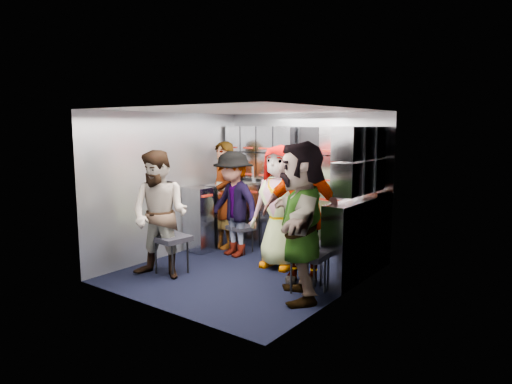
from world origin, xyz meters
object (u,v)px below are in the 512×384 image
Objects in this scene: jump_seat_near_right at (308,258)px; attendant_arc_c at (280,207)px; jump_seat_center at (287,234)px; jump_seat_mid_left at (241,229)px; attendant_standing at (223,195)px; jump_seat_mid_right at (309,247)px; jump_seat_near_left at (171,240)px; attendant_arc_b at (233,204)px; attendant_arc_d at (302,214)px; attendant_arc_e at (301,221)px; attendant_arc_a at (160,215)px.

jump_seat_near_right is 1.12m from attendant_arc_c.
jump_seat_mid_left is at bearing 176.68° from jump_seat_center.
jump_seat_mid_right is at bearing 11.27° from attendant_standing.
attendant_arc_b is (0.11, 1.13, 0.33)m from jump_seat_near_left.
attendant_arc_d is at bearing 6.20° from attendant_standing.
attendant_arc_d is at bearing -43.49° from jump_seat_center.
jump_seat_center is at bearing 147.74° from jump_seat_mid_right.
jump_seat_near_right is 0.57m from attendant_arc_d.
attendant_arc_e is (1.67, -1.05, 0.51)m from jump_seat_mid_left.
attendant_standing is 1.97m from attendant_arc_d.
attendant_arc_c reaches higher than jump_seat_mid_left.
attendant_arc_a is at bearing -168.58° from attendant_arc_d.
jump_seat_mid_right is 0.28× the size of attendant_arc_a.
attendant_arc_e reaches higher than jump_seat_mid_left.
attendant_arc_b is at bearing -6.00° from attendant_standing.
attendant_standing reaches higher than jump_seat_mid_right.
attendant_arc_a is at bearing -123.78° from jump_seat_center.
jump_seat_near_left is 1.49m from attendant_standing.
attendant_arc_b is (-1.42, 0.23, 0.37)m from jump_seat_mid_right.
attendant_standing is 1.08× the size of attendant_arc_b.
attendant_arc_b is at bearing 170.89° from jump_seat_mid_right.
jump_seat_center is (0.96, 1.26, -0.02)m from jump_seat_near_left.
jump_seat_center is at bearing 117.43° from attendant_arc_d.
attendant_arc_e is (1.78, 0.26, 0.43)m from jump_seat_near_left.
jump_seat_near_right is 0.29× the size of attendant_arc_c.
attendant_standing is 1.04× the size of attendant_arc_a.
attendant_arc_d is at bearing -90.00° from jump_seat_mid_right.
attendant_arc_a reaches higher than jump_seat_center.
attendant_arc_d reaches higher than jump_seat_mid_left.
attendant_arc_d is (1.42, -0.41, 0.08)m from attendant_arc_b.
jump_seat_near_left is 0.29× the size of attendant_arc_e.
attendant_arc_c reaches higher than jump_seat_near_right.
jump_seat_center is (0.85, -0.05, 0.06)m from jump_seat_mid_left.
attendant_arc_a reaches higher than attendant_arc_b.
attendant_arc_b reaches higher than jump_seat_center.
jump_seat_center is 0.27× the size of attendant_arc_e.
jump_seat_mid_left is at bearing 138.41° from attendant_arc_d.
attendant_arc_d is at bearing 172.00° from attendant_arc_e.
attendant_standing is 0.51m from attendant_arc_b.
jump_seat_near_right is 1.84m from attendant_arc_b.
attendant_arc_c is (0.96, 1.08, 0.39)m from jump_seat_near_left.
jump_seat_mid_right is at bearing 164.77° from attendant_arc_e.
attendant_arc_e reaches higher than attendant_arc_b.
jump_seat_near_right is at bearing -12.55° from attendant_arc_b.
attendant_arc_e is at bearing -50.59° from jump_seat_center.
attendant_arc_b is at bearing -154.31° from attendant_arc_e.
attendant_arc_d is (0.57, -0.36, 0.02)m from attendant_arc_c.
jump_seat_near_right is 2.35m from attendant_standing.
jump_seat_near_right reaches higher than jump_seat_mid_right.
attendant_arc_e reaches higher than attendant_arc_d.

